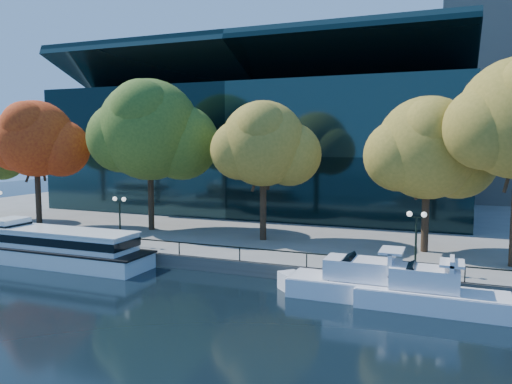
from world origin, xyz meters
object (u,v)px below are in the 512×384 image
at_px(tree_4, 430,150).
at_px(tour_boat, 52,246).
at_px(lamp_2, 416,227).
at_px(tree_3, 265,146).
at_px(cruiser_near, 363,283).
at_px(cruiser_far, 424,292).
at_px(tree_2, 151,132).
at_px(lamp_1, 120,210).
at_px(tree_1, 37,140).

bearing_deg(tree_4, tour_boat, -158.94).
bearing_deg(lamp_2, tree_3, 153.62).
relative_size(cruiser_near, cruiser_far, 1.17).
bearing_deg(lamp_2, tree_2, 164.01).
relative_size(tree_2, tree_3, 1.20).
relative_size(tour_boat, cruiser_near, 1.59).
bearing_deg(lamp_1, tree_4, 15.90).
xyz_separation_m(tour_boat, tree_2, (2.16, 10.91, 9.04)).
xyz_separation_m(tour_boat, cruiser_far, (27.82, -0.49, -0.44)).
relative_size(tree_2, lamp_1, 3.59).
bearing_deg(lamp_1, cruiser_near, -10.25).
height_order(tour_boat, cruiser_near, tour_boat).
bearing_deg(cruiser_near, cruiser_far, -8.86).
bearing_deg(lamp_1, tree_1, 160.91).
relative_size(cruiser_near, tree_1, 0.87).
bearing_deg(cruiser_far, lamp_2, 100.87).
distance_m(tree_2, tree_4, 25.27).
bearing_deg(tree_4, cruiser_near, -106.46).
xyz_separation_m(cruiser_far, tree_4, (-0.45, 11.02, 7.91)).
xyz_separation_m(tree_1, tree_2, (11.67, 2.55, 0.80)).
xyz_separation_m(tree_2, lamp_2, (24.85, -7.12, -6.47)).
bearing_deg(lamp_2, tree_1, 172.87).
xyz_separation_m(tour_boat, lamp_1, (3.69, 3.79, 2.57)).
bearing_deg(cruiser_far, tour_boat, 179.00).
relative_size(tree_1, lamp_1, 3.13).
bearing_deg(lamp_1, tree_3, 32.03).
bearing_deg(lamp_2, lamp_1, 180.00).
bearing_deg(cruiser_near, tree_4, 73.54).
bearing_deg(cruiser_near, tree_3, 135.29).
relative_size(cruiser_near, tree_2, 0.76).
relative_size(cruiser_far, tree_4, 0.79).
bearing_deg(cruiser_far, tree_4, 92.35).
relative_size(tour_boat, tree_3, 1.46).
height_order(tour_boat, tree_1, tree_1).
bearing_deg(tour_boat, lamp_1, 45.79).
height_order(tree_1, tree_4, tree_1).
bearing_deg(lamp_2, cruiser_near, -126.21).
bearing_deg(lamp_1, tour_boat, -134.21).
bearing_deg(cruiser_near, lamp_2, 53.79).
height_order(tree_2, lamp_2, tree_2).
bearing_deg(tree_1, cruiser_near, -13.79).
relative_size(tree_3, lamp_2, 2.99).
relative_size(tree_2, lamp_2, 3.59).
bearing_deg(lamp_1, lamp_2, 0.00).
distance_m(tour_boat, tree_2, 14.33).
height_order(tour_boat, cruiser_far, tour_boat).
relative_size(tour_boat, cruiser_far, 1.86).
height_order(cruiser_far, tree_1, tree_1).
distance_m(tree_1, lamp_1, 15.07).
bearing_deg(tree_1, tree_4, 3.38).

